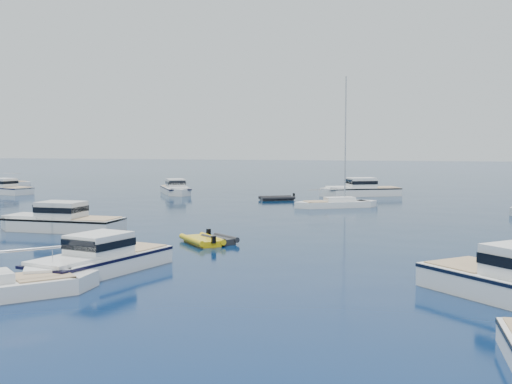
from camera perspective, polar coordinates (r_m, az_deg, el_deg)
ground at (r=32.13m, az=-5.03°, el=-7.16°), size 400.00×400.00×0.00m
motor_cruiser_left at (r=33.01m, az=-13.81°, el=-6.95°), size 5.29×9.93×2.49m
motor_cruiser_centre at (r=49.43m, az=-16.93°, el=-3.26°), size 10.41×3.46×2.71m
motor_cruiser_far_l at (r=87.18m, az=-21.37°, el=-0.13°), size 9.83×5.78×2.47m
motor_cruiser_distant at (r=78.91m, az=9.12°, el=-0.33°), size 10.95×7.38×2.77m
motor_cruiser_horizon at (r=81.17m, az=-7.07°, el=-0.17°), size 6.95×9.25×2.38m
sailboat_centre at (r=64.61m, az=7.07°, el=-1.34°), size 9.12×6.44×13.38m
sailboat_far_l at (r=103.71m, az=-21.24°, el=0.55°), size 9.36×2.66×13.68m
tender_yellow at (r=41.36m, az=-4.77°, el=-4.55°), size 4.11×4.34×0.95m
tender_grey_near at (r=41.64m, az=-3.22°, el=-4.48°), size 3.13×3.02×0.95m
tender_grey_far at (r=71.97m, az=1.84°, el=-0.72°), size 4.54×3.83×0.95m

